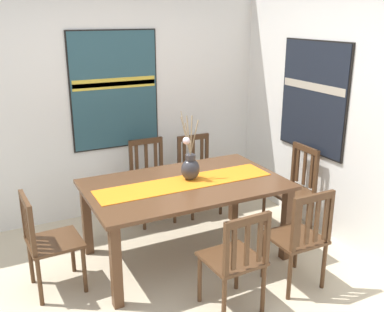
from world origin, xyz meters
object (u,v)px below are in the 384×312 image
object	(u,v)px
chair_3	(47,240)
chair_1	(151,179)
chair_0	(236,259)
painting_on_side_wall	(313,97)
chair_2	(293,187)
centerpiece_vase	(190,166)
chair_5	(198,173)
chair_4	(300,237)
dining_table	(185,193)
painting_on_back_wall	(115,90)

from	to	relation	value
chair_3	chair_1	bearing A→B (deg)	35.72
chair_0	painting_on_side_wall	size ratio (longest dim) A/B	0.75
chair_0	chair_2	xyz separation A→B (m)	(1.31, 0.95, 0.01)
centerpiece_vase	chair_5	bearing A→B (deg)	58.44
centerpiece_vase	chair_4	size ratio (longest dim) A/B	0.70
painting_on_side_wall	chair_3	bearing A→B (deg)	-178.31
centerpiece_vase	chair_0	bearing A→B (deg)	-95.78
chair_4	centerpiece_vase	bearing A→B (deg)	120.70
chair_1	chair_2	size ratio (longest dim) A/B	1.00
chair_5	chair_0	bearing A→B (deg)	-108.68
dining_table	chair_4	xyz separation A→B (m)	(0.63, -0.88, -0.18)
chair_1	chair_2	distance (m)	1.56
chair_1	painting_on_back_wall	distance (m)	1.07
chair_0	painting_on_side_wall	distance (m)	2.08
painting_on_back_wall	chair_5	bearing A→B (deg)	-26.64
chair_4	painting_on_back_wall	world-z (taller)	painting_on_back_wall
chair_1	chair_3	size ratio (longest dim) A/B	1.04
chair_1	chair_2	bearing A→B (deg)	-35.15
chair_2	painting_on_back_wall	world-z (taller)	painting_on_back_wall
chair_4	painting_on_side_wall	world-z (taller)	painting_on_side_wall
centerpiece_vase	dining_table	bearing A→B (deg)	-145.82
chair_0	chair_2	bearing A→B (deg)	36.01
chair_1	chair_0	bearing A→B (deg)	-91.21
dining_table	chair_0	size ratio (longest dim) A/B	2.09
chair_0	centerpiece_vase	bearing A→B (deg)	84.22
chair_5	painting_on_back_wall	xyz separation A→B (m)	(-0.83, 0.41, 0.97)
chair_5	painting_on_back_wall	size ratio (longest dim) A/B	0.68
chair_1	painting_on_side_wall	distance (m)	1.96
chair_1	centerpiece_vase	bearing A→B (deg)	-86.06
chair_2	chair_3	bearing A→B (deg)	-179.51
chair_3	chair_4	world-z (taller)	chair_4
chair_1	painting_on_back_wall	size ratio (longest dim) A/B	0.70
chair_1	dining_table	bearing A→B (deg)	-91.07
dining_table	painting_on_back_wall	distance (m)	1.54
chair_4	chair_5	size ratio (longest dim) A/B	1.01
dining_table	chair_3	bearing A→B (deg)	179.79
dining_table	chair_2	size ratio (longest dim) A/B	2.00
chair_0	painting_on_back_wall	bearing A→B (deg)	95.40
painting_on_back_wall	painting_on_side_wall	world-z (taller)	painting_on_back_wall
chair_1	chair_5	xyz separation A→B (m)	(0.58, -0.03, -0.01)
chair_3	painting_on_back_wall	size ratio (longest dim) A/B	0.67
chair_2	painting_on_back_wall	xyz separation A→B (m)	(-1.52, 1.28, 0.96)
chair_1	painting_on_back_wall	bearing A→B (deg)	123.06
dining_table	centerpiece_vase	bearing A→B (deg)	34.18
chair_3	chair_4	distance (m)	2.09
dining_table	painting_on_back_wall	xyz separation A→B (m)	(-0.23, 1.31, 0.77)
chair_5	painting_on_side_wall	bearing A→B (deg)	-40.95
chair_3	painting_on_side_wall	size ratio (longest dim) A/B	0.75
dining_table	centerpiece_vase	distance (m)	0.25
chair_0	chair_5	bearing A→B (deg)	71.32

